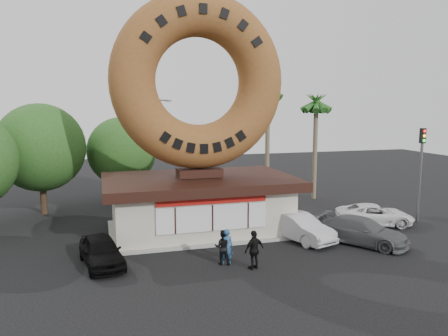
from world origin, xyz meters
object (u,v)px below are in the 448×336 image
Objects in this scene: car_grey at (362,231)px; giant_donut at (199,81)px; person_right at (254,250)px; donut_shop at (200,202)px; person_center at (223,247)px; car_silver at (299,227)px; person_left at (226,247)px; car_white at (375,215)px; traffic_signal at (421,163)px; car_black at (101,251)px; street_lamp at (148,144)px.

giant_donut is at bearing 111.69° from car_grey.
person_right is at bearing 158.67° from car_grey.
donut_shop is 5.85m from person_center.
car_silver is at bearing -131.28° from person_center.
person_left is 11.69m from car_white.
car_white is at bearing -136.92° from person_center.
car_white is at bearing -141.90° from person_left.
car_silver is (4.95, -3.35, -8.12)m from giant_donut.
person_center is (-14.20, -3.78, -3.03)m from traffic_signal.
traffic_signal is 7.45m from car_grey.
person_left is at bearing -90.42° from donut_shop.
donut_shop is 9.37m from car_grey.
car_black is (-5.55, 1.42, -0.14)m from person_center.
car_black reaches higher than car_white.
person_center is at bearing -91.94° from donut_shop.
car_silver is (4.95, -3.34, -1.03)m from donut_shop.
car_grey is (8.11, 0.86, -0.12)m from person_center.
car_black is 0.83× the size of car_grey.
donut_shop is at bearing -72.68° from person_left.
person_right reaches higher than person_center.
person_right is 0.41× the size of car_silver.
car_silver is at bearing -171.56° from traffic_signal.
person_right is 0.45× the size of car_black.
person_left is 1.40m from person_right.
person_left is 0.35× the size of car_grey.
car_grey is 4.33m from car_white.
street_lamp is 4.61× the size of person_left.
person_right is at bearing 135.78° from car_white.
person_left is at bearing 150.37° from car_grey.
person_left is (-0.04, -5.87, -7.99)m from giant_donut.
donut_shop is at bearing 111.77° from car_grey.
giant_donut reaches higher than car_silver.
car_white is at bearing 9.72° from car_grey.
person_center is (1.66, -15.79, -3.65)m from street_lamp.
car_grey is at bearing -12.96° from car_black.
giant_donut is 2.26× the size of car_silver.
donut_shop is 7.09m from giant_donut.
car_silver reaches higher than car_black.
person_right is at bearing -159.80° from traffic_signal.
street_lamp is 16.38m from person_left.
car_black is at bearing 166.94° from car_silver.
person_center is 8.16m from car_grey.
car_white is at bearing -42.75° from street_lamp.
giant_donut is at bearing 171.83° from traffic_signal.
car_silver is at bearing 123.59° from car_white.
car_white is (3.00, 3.12, -0.06)m from car_grey.
traffic_signal is (14.00, -1.99, 2.10)m from donut_shop.
traffic_signal reaches higher than car_silver.
traffic_signal is 14.14m from person_right.
car_black is (-6.76, 2.42, -0.21)m from person_right.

